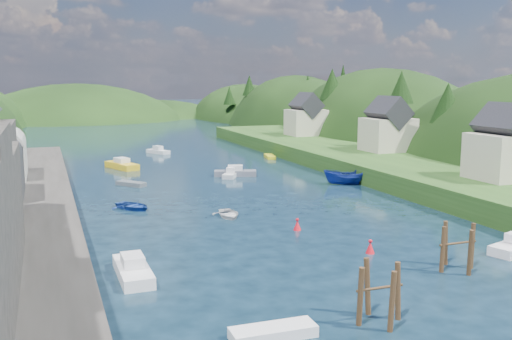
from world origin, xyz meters
name	(u,v)px	position (x,y,z in m)	size (l,w,h in m)	color
ground	(201,175)	(0.00, 50.00, 0.00)	(600.00, 600.00, 0.00)	black
hillside_right	(378,179)	(45.00, 75.00, -7.41)	(36.00, 245.56, 48.00)	black
far_hills	(112,150)	(1.22, 174.01, -10.80)	(103.00, 68.00, 44.00)	black
hill_trees	(174,94)	(-0.68, 63.88, 11.00)	(91.19, 150.09, 12.70)	black
terrace_right	(394,167)	(25.00, 40.00, 1.20)	(16.00, 120.00, 2.40)	#234719
right_bank_cottages	(381,128)	(28.00, 48.33, 5.84)	(9.00, 59.24, 8.41)	beige
piling_cluster_near	(379,298)	(-3.60, -1.01, 1.40)	(2.89, 2.72, 3.95)	#382314
piling_cluster_far	(457,251)	(6.39, 4.68, 1.35)	(3.04, 2.85, 3.84)	#382314
channel_buoy_near	(370,247)	(2.76, 10.18, 0.48)	(0.70, 0.70, 1.10)	red
channel_buoy_far	(297,225)	(0.34, 18.38, 0.48)	(0.70, 0.70, 1.10)	red
moored_boats	(257,213)	(-1.50, 23.55, 0.60)	(34.27, 98.35, 2.07)	silver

